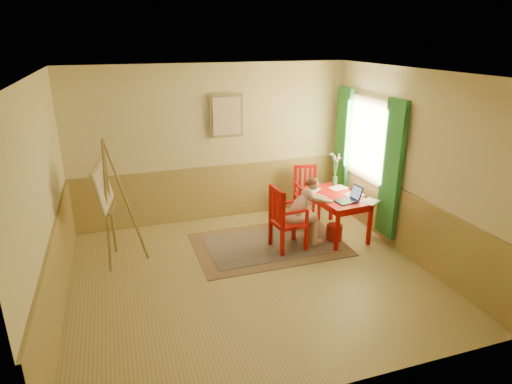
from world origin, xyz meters
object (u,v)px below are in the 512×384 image
object	(u,v)px
chair_back	(306,192)
laptop	(350,198)
figure	(304,209)
easel	(106,191)
chair_left	(286,219)
table	(335,200)

from	to	relation	value
chair_back	laptop	distance (m)	1.28
figure	chair_back	bearing A→B (deg)	63.24
laptop	easel	size ratio (longest dim) A/B	0.23
chair_left	chair_back	xyz separation A→B (m)	(0.88, 1.16, -0.05)
figure	laptop	world-z (taller)	figure
figure	easel	xyz separation A→B (m)	(-2.93, 0.41, 0.50)
figure	table	bearing A→B (deg)	17.40
easel	chair_left	bearing A→B (deg)	-9.70
chair_left	easel	world-z (taller)	easel
chair_left	table	bearing A→B (deg)	13.93
table	figure	xyz separation A→B (m)	(-0.67, -0.21, -0.00)
laptop	easel	bearing A→B (deg)	171.93
easel	chair_back	bearing A→B (deg)	11.48
chair_back	laptop	xyz separation A→B (m)	(0.18, -1.23, 0.29)
chair_left	easel	size ratio (longest dim) A/B	0.55
chair_left	laptop	xyz separation A→B (m)	(1.06, -0.07, 0.24)
chair_left	chair_back	distance (m)	1.46
chair_back	easel	distance (m)	3.63
table	chair_back	world-z (taller)	chair_back
table	chair_left	world-z (taller)	chair_left
figure	laptop	size ratio (longest dim) A/B	2.62
table	chair_back	bearing A→B (deg)	96.41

